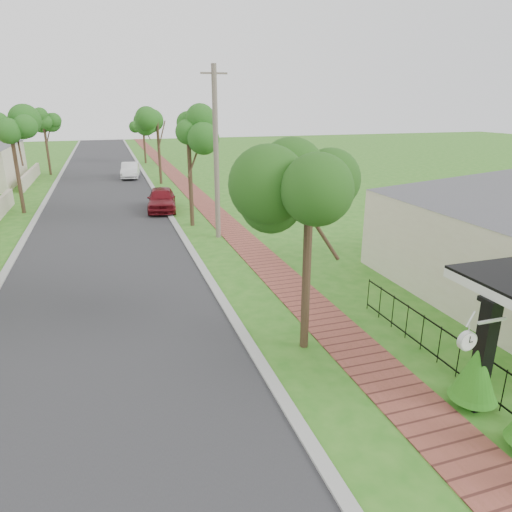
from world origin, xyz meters
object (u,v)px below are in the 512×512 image
near_tree (310,193)px  station_clock (469,339)px  porch_post (483,359)px  parked_car_red (162,199)px  parked_car_white (130,170)px  utility_pole (216,154)px

near_tree → station_clock: 4.73m
porch_post → parked_car_red: porch_post is taller
porch_post → parked_car_white: (-5.22, 34.78, -0.47)m
parked_car_white → station_clock: 35.47m
parked_car_red → station_clock: station_clock is taller
utility_pole → station_clock: 15.01m
near_tree → utility_pole: (0.26, 10.96, -0.17)m
parked_car_white → near_tree: (2.70, -31.33, 3.49)m
parked_car_red → near_tree: size_ratio=0.78×
parked_car_white → utility_pole: size_ratio=0.51×
parked_car_white → utility_pole: 20.85m
parked_car_white → near_tree: 31.64m
parked_car_red → station_clock: size_ratio=3.87×
station_clock → utility_pole: bearing=95.4°
parked_car_red → station_clock: 21.76m
porch_post → parked_car_red: bearing=101.1°
parked_car_red → near_tree: near_tree is taller
utility_pole → station_clock: bearing=-84.6°
parked_car_red → parked_car_white: 13.75m
near_tree → utility_pole: 10.97m
station_clock → near_tree: bearing=113.3°
utility_pole → porch_post: bearing=-81.1°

